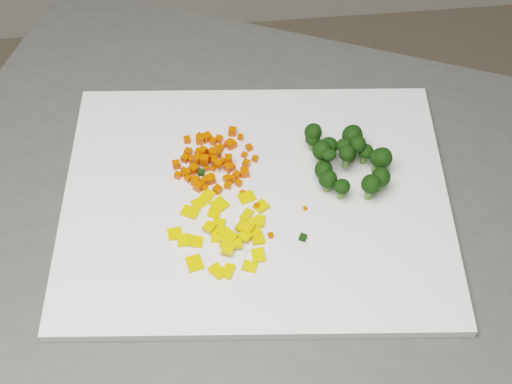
{
  "coord_description": "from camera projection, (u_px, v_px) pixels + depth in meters",
  "views": [
    {
      "loc": [
        0.21,
        0.05,
        1.63
      ],
      "look_at": [
        0.27,
        0.58,
        0.92
      ],
      "focal_mm": 50.0,
      "sensor_mm": 36.0,
      "label": 1
    }
  ],
  "objects": [
    {
      "name": "carrot_cube_36",
      "position": [
        245.0,
        172.0,
        0.91
      ],
      "size": [
        0.01,
        0.01,
        0.01
      ],
      "primitive_type": "cube",
      "rotation": [
        0.0,
        0.0,
        1.6
      ],
      "color": "#DD3B02",
      "rests_on": "carrot_pile"
    },
    {
      "name": "carrot_cube_35",
      "position": [
        246.0,
        164.0,
        0.92
      ],
      "size": [
        0.01,
        0.01,
        0.01
      ],
      "primitive_type": "cube",
      "rotation": [
        0.0,
        0.0,
        1.04
      ],
      "color": "#DD3B02",
      "rests_on": "carrot_pile"
    },
    {
      "name": "pepper_pile",
      "position": [
        225.0,
        229.0,
        0.85
      ],
      "size": [
        0.12,
        0.12,
        0.02
      ],
      "primitive_type": null,
      "color": "yellow",
      "rests_on": "cutting_board"
    },
    {
      "name": "broccoli_floret_18",
      "position": [
        321.0,
        155.0,
        0.9
      ],
      "size": [
        0.03,
        0.03,
        0.04
      ],
      "primitive_type": null,
      "color": "black",
      "rests_on": "broccoli_pile"
    },
    {
      "name": "carrot_cube_46",
      "position": [
        230.0,
        167.0,
        0.91
      ],
      "size": [
        0.01,
        0.01,
        0.01
      ],
      "primitive_type": "cube",
      "rotation": [
        0.0,
        0.0,
        0.61
      ],
      "color": "#DD3B02",
      "rests_on": "carrot_pile"
    },
    {
      "name": "carrot_cube_49",
      "position": [
        219.0,
        139.0,
        0.94
      ],
      "size": [
        0.01,
        0.01,
        0.01
      ],
      "primitive_type": "cube",
      "rotation": [
        0.0,
        0.0,
        2.72
      ],
      "color": "#DD3B02",
      "rests_on": "carrot_pile"
    },
    {
      "name": "carrot_cube_23",
      "position": [
        188.0,
        152.0,
        0.93
      ],
      "size": [
        0.01,
        0.01,
        0.01
      ],
      "primitive_type": "cube",
      "rotation": [
        0.0,
        0.0,
        2.66
      ],
      "color": "#DD3B02",
      "rests_on": "carrot_pile"
    },
    {
      "name": "pepper_chunk_9",
      "position": [
        194.0,
        263.0,
        0.83
      ],
      "size": [
        0.02,
        0.02,
        0.01
      ],
      "primitive_type": "cube",
      "rotation": [
        0.06,
        -0.02,
        1.81
      ],
      "color": "yellow",
      "rests_on": "pepper_pile"
    },
    {
      "name": "carrot_cube_54",
      "position": [
        218.0,
        153.0,
        0.93
      ],
      "size": [
        0.01,
        0.01,
        0.01
      ],
      "primitive_type": "cube",
      "rotation": [
        0.0,
        0.0,
        2.96
      ],
      "color": "#DD3B02",
      "rests_on": "carrot_pile"
    },
    {
      "name": "pepper_chunk_27",
      "position": [
        261.0,
        206.0,
        0.88
      ],
      "size": [
        0.02,
        0.02,
        0.01
      ],
      "primitive_type": "cube",
      "rotation": [
        -0.12,
        0.11,
        2.16
      ],
      "color": "yellow",
      "rests_on": "pepper_pile"
    },
    {
      "name": "pepper_chunk_1",
      "position": [
        207.0,
        196.0,
        0.89
      ],
      "size": [
        0.02,
        0.02,
        0.01
      ],
      "primitive_type": "cube",
      "rotation": [
        -0.02,
        -0.13,
        0.88
      ],
      "color": "yellow",
      "rests_on": "pepper_pile"
    },
    {
      "name": "carrot_cube_0",
      "position": [
        198.0,
        187.0,
        0.89
      ],
      "size": [
        0.01,
        0.01,
        0.01
      ],
      "primitive_type": "cube",
      "rotation": [
        0.0,
        0.0,
        0.91
      ],
      "color": "#DD3B02",
      "rests_on": "carrot_pile"
    },
    {
      "name": "carrot_cube_18",
      "position": [
        232.0,
        144.0,
        0.94
      ],
      "size": [
        0.01,
        0.01,
        0.01
      ],
      "primitive_type": "cube",
      "rotation": [
        0.0,
        0.0,
        2.11
      ],
      "color": "#DD3B02",
      "rests_on": "carrot_pile"
    },
    {
      "name": "broccoli_floret_11",
      "position": [
        364.0,
        155.0,
        0.91
      ],
      "size": [
        0.03,
        0.03,
        0.03
      ],
      "primitive_type": null,
      "color": "black",
      "rests_on": "broccoli_pile"
    },
    {
      "name": "carrot_cube_42",
      "position": [
        205.0,
        188.0,
        0.89
      ],
      "size": [
        0.01,
        0.01,
        0.01
      ],
      "primitive_type": "cube",
      "rotation": [
        0.0,
        0.0,
        2.44
      ],
      "color": "#DD3B02",
      "rests_on": "carrot_pile"
    },
    {
      "name": "pepper_chunk_23",
      "position": [
        195.0,
        241.0,
        0.85
      ],
      "size": [
        0.02,
        0.02,
        0.01
      ],
      "primitive_type": "cube",
      "rotation": [
        0.13,
        0.1,
        1.34
      ],
      "color": "yellow",
      "rests_on": "pepper_pile"
    },
    {
      "name": "broccoli_floret_4",
      "position": [
        312.0,
        136.0,
        0.93
      ],
      "size": [
        0.03,
        0.03,
        0.04
      ],
      "primitive_type": null,
      "color": "black",
      "rests_on": "broccoli_pile"
    },
    {
      "name": "carrot_cube_50",
      "position": [
        230.0,
        144.0,
        0.93
      ],
      "size": [
        0.01,
        0.01,
        0.01
      ],
      "primitive_type": "cube",
      "rotation": [
        0.0,
        0.0,
        0.57
      ],
      "color": "#DD3B02",
      "rests_on": "carrot_pile"
    },
    {
      "name": "carrot_cube_16",
      "position": [
        222.0,
        161.0,
        0.92
      ],
      "size": [
        0.01,
        0.01,
        0.01
      ],
      "primitive_type": "cube",
      "rotation": [
        0.0,
        0.0,
        0.93
      ],
      "color": "#DD3B02",
      "rests_on": "carrot_pile"
    },
    {
      "name": "carrot_cube_3",
      "position": [
        199.0,
        136.0,
        0.95
      ],
      "size": [
        0.01,
        0.01,
        0.01
      ],
      "primitive_type": "cube",
      "rotation": [
        0.0,
        0.0,
        0.71
      ],
      "color": "#DD3B02",
      "rests_on": "carrot_pile"
    },
    {
      "name": "pepper_chunk_29",
      "position": [
        256.0,
        221.0,
        0.87
      ],
      "size": [
        0.02,
        0.02,
        0.01
      ],
      "primitive_type": "cube",
      "rotation": [
        0.1,
        0.05,
        0.4
      ],
      "color": "yellow",
      "rests_on": "pepper_pile"
    },
    {
      "name": "pepper_chunk_5",
      "position": [
        228.0,
        237.0,
        0.84
      ],
      "size": [
        0.03,
        0.03,
        0.01
      ],
      "primitive_type": "cube",
      "rotation": [
        -0.0,
        0.08,
        0.88
      ],
      "color": "yellow",
      "rests_on": "pepper_pile"
    },
    {
      "name": "carrot_cube_6",
      "position": [
        176.0,
        165.0,
        0.91
      ],
      "size": [
        0.01,
        0.01,
        0.01
      ],
      "primitive_type": "cube",
      "rotation": [
        0.0,
        0.0,
        1.76
      ],
      "color": "#DD3B02",
      "rests_on": "carrot_pile"
    },
    {
      "name": "pepper_chunk_14",
      "position": [
        217.0,
        271.0,
        0.82
      ],
      "size": [
        0.02,
        0.02,
        0.01
      ],
      "primitive_type": "cube",
      "rotation": [
        0.03,
        0.1,
        0.65
      ],
      "color": "yellow",
      "rests_on": "pepper_pile"
    },
    {
      "name": "broccoli_floret_12",
      "position": [
        343.0,
        148.0,
        0.9
      ],
      "size": [
        0.03,
        0.03,
        0.03
      ],
      "primitive_type": null,
      "color": "black",
      "rests_on": "broccoli_pile"
    },
    {
      "name": "carrot_cube_45",
      "position": [
        221.0,
        148.0,
        0.93
      ],
      "size": [
        0.01,
        0.01,
        0.01
      ],
      "primitive_type": "cube",
      "rotation": [
        0.0,
        0.0,
        1.14
      ],
      "color": "#DD3B02",
      "rests_on": "carrot_pile"
    },
    {
      "name": "stray_bit_10",
      "position": [
        320.0,
        152.0,
        0.93
      ],
      "size": [
        0.01,
        0.01,
        0.0
      ],
      "primitive_type": "cube",
      "rotation": [
        0.0,
        0.0,
        0.59
      ],
      "color": "black",
      "rests_on": "cutting_board"
    },
    {
      "name": "broccoli_floret_6",
      "position": [
        375.0,
        162.0,
        0.9
      ],
      "size": [
        0.03,
        0.03,
        0.03
      ],
      "primitive_type": null,
      "color": "black",
      "rests_on": "broccoli_pile"
    },
    {
      "name": "stray_bit_3",
      "position": [
        305.0,
        208.0,
        0.88
      ],
      "size": [
        0.01,
        0.01,
        0.0
      ],
      "primitive_type": "cube",
      "rotation": [
        0.0,
        0.0,
        1.91
      ],
      "color": "#DD3B02",
      "rests_on": "cutting_board"
    },
    {
      "name": "carrot_cube_34",
      "position": [
        228.0,
        185.0,
        0.9
      ],
      "size": [
        0.01,
        0.01,
        0.01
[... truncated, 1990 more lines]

